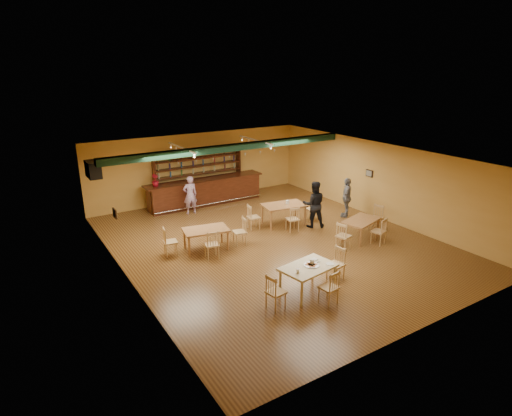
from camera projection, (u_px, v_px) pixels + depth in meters
floor at (273, 243)px, 14.66m from camera, size 12.00×12.00×0.00m
ceiling_beam at (233, 147)px, 15.99m from camera, size 10.00×0.30×0.25m
track_rail_left at (182, 148)px, 15.54m from camera, size 0.05×2.50×0.05m
track_rail_right at (256, 140)px, 17.15m from camera, size 0.05×2.50×0.05m
ac_unit at (94, 169)px, 14.87m from camera, size 0.34×0.70×0.48m
picture_left at (115, 213)px, 12.42m from camera, size 0.04×0.34×0.28m
picture_right at (369, 173)px, 17.01m from camera, size 0.04×0.34×0.28m
bar_counter at (205, 192)px, 18.56m from camera, size 5.33×0.85×1.13m
back_bar_hutch at (199, 176)px, 18.88m from camera, size 4.12×0.40×2.28m
poinsettia at (155, 180)px, 17.19m from camera, size 0.37×0.37×0.51m
dining_table_a at (206, 239)px, 14.01m from camera, size 1.58×1.12×0.72m
dining_table_b at (284, 214)px, 16.24m from camera, size 1.72×1.19×0.79m
dining_table_d at (360, 229)px, 14.88m from camera, size 1.60×1.21×0.71m
near_table at (308, 279)px, 11.33m from camera, size 1.58×1.15×0.78m
pizza_tray at (311, 265)px, 11.25m from camera, size 0.47×0.47×0.01m
parmesan_shaker at (298, 271)px, 10.82m from camera, size 0.08×0.08×0.11m
napkin_stack at (314, 260)px, 11.55m from camera, size 0.23×0.19×0.03m
pizza_server at (315, 263)px, 11.37m from camera, size 0.33×0.13×0.00m
side_plate at (330, 264)px, 11.32m from camera, size 0.25×0.25×0.01m
patron_bar at (190, 195)px, 17.28m from camera, size 0.61×0.44×1.59m
patron_right_a at (314, 204)px, 15.84m from camera, size 1.08×1.00×1.77m
patron_right_b at (347, 197)px, 16.95m from camera, size 0.97×0.91×1.60m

